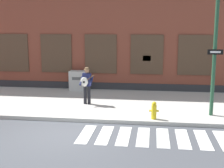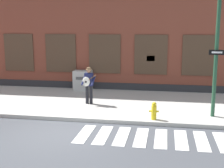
{
  "view_description": "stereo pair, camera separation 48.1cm",
  "coord_description": "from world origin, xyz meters",
  "px_view_note": "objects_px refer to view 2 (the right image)",
  "views": [
    {
      "loc": [
        2.94,
        -10.28,
        3.82
      ],
      "look_at": [
        1.36,
        1.59,
        1.53
      ],
      "focal_mm": 50.0,
      "sensor_mm": 36.0,
      "label": 1
    },
    {
      "loc": [
        3.41,
        -10.21,
        3.82
      ],
      "look_at": [
        1.36,
        1.59,
        1.53
      ],
      "focal_mm": 50.0,
      "sensor_mm": 36.0,
      "label": 2
    }
  ],
  "objects_px": {
    "traffic_light": "(223,22)",
    "busker": "(89,83)",
    "fire_hydrant": "(154,111)",
    "utility_box": "(83,80)"
  },
  "relations": [
    {
      "from": "busker",
      "to": "fire_hydrant",
      "type": "distance_m",
      "value": 3.73
    },
    {
      "from": "busker",
      "to": "traffic_light",
      "type": "bearing_deg",
      "value": -21.21
    },
    {
      "from": "traffic_light",
      "to": "fire_hydrant",
      "type": "xyz_separation_m",
      "value": [
        -2.35,
        0.15,
        -3.41
      ]
    },
    {
      "from": "traffic_light",
      "to": "busker",
      "type": "bearing_deg",
      "value": 158.79
    },
    {
      "from": "busker",
      "to": "traffic_light",
      "type": "xyz_separation_m",
      "value": [
        5.46,
        -2.12,
        2.78
      ]
    },
    {
      "from": "utility_box",
      "to": "fire_hydrant",
      "type": "distance_m",
      "value": 6.5
    },
    {
      "from": "busker",
      "to": "utility_box",
      "type": "relative_size",
      "value": 1.55
    },
    {
      "from": "utility_box",
      "to": "busker",
      "type": "bearing_deg",
      "value": -69.89
    },
    {
      "from": "traffic_light",
      "to": "fire_hydrant",
      "type": "bearing_deg",
      "value": 176.25
    },
    {
      "from": "busker",
      "to": "utility_box",
      "type": "distance_m",
      "value": 3.21
    }
  ]
}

